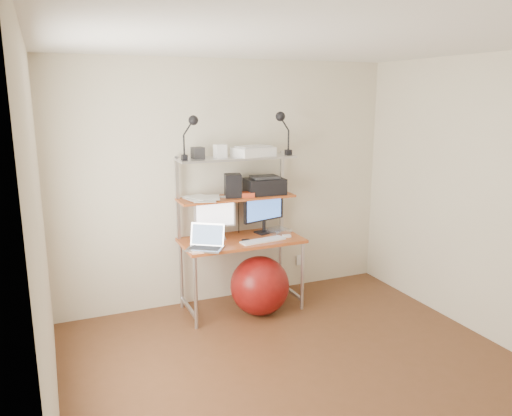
{
  "coord_description": "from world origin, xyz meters",
  "views": [
    {
      "loc": [
        -1.74,
        -3.02,
        2.15
      ],
      "look_at": [
        0.04,
        1.15,
        1.12
      ],
      "focal_mm": 35.0,
      "sensor_mm": 36.0,
      "label": 1
    }
  ],
  "objects_px": {
    "laptop": "(206,243)",
    "printer": "(265,186)",
    "monitor_silver": "(215,215)",
    "monitor_black": "(264,209)",
    "exercise_ball": "(260,286)"
  },
  "relations": [
    {
      "from": "monitor_black",
      "to": "exercise_ball",
      "type": "relative_size",
      "value": 0.85
    },
    {
      "from": "monitor_black",
      "to": "printer",
      "type": "distance_m",
      "value": 0.25
    },
    {
      "from": "exercise_ball",
      "to": "monitor_black",
      "type": "bearing_deg",
      "value": 60.12
    },
    {
      "from": "monitor_black",
      "to": "printer",
      "type": "height_order",
      "value": "printer"
    },
    {
      "from": "monitor_silver",
      "to": "monitor_black",
      "type": "relative_size",
      "value": 0.92
    },
    {
      "from": "laptop",
      "to": "exercise_ball",
      "type": "xyz_separation_m",
      "value": [
        0.53,
        -0.04,
        -0.49
      ]
    },
    {
      "from": "monitor_silver",
      "to": "monitor_black",
      "type": "xyz_separation_m",
      "value": [
        0.54,
        0.01,
        0.01
      ]
    },
    {
      "from": "laptop",
      "to": "printer",
      "type": "xyz_separation_m",
      "value": [
        0.73,
        0.29,
        0.45
      ]
    },
    {
      "from": "monitor_black",
      "to": "laptop",
      "type": "bearing_deg",
      "value": -173.41
    },
    {
      "from": "laptop",
      "to": "printer",
      "type": "bearing_deg",
      "value": 55.85
    },
    {
      "from": "laptop",
      "to": "printer",
      "type": "height_order",
      "value": "printer"
    },
    {
      "from": "monitor_silver",
      "to": "laptop",
      "type": "distance_m",
      "value": 0.39
    },
    {
      "from": "monitor_silver",
      "to": "printer",
      "type": "bearing_deg",
      "value": 10.16
    },
    {
      "from": "monitor_silver",
      "to": "exercise_ball",
      "type": "height_order",
      "value": "monitor_silver"
    },
    {
      "from": "monitor_black",
      "to": "laptop",
      "type": "distance_m",
      "value": 0.8
    }
  ]
}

